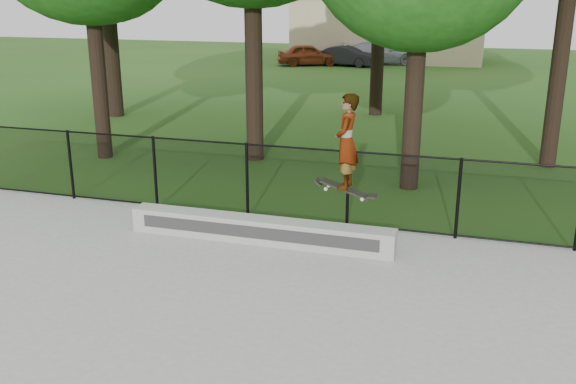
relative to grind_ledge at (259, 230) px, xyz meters
name	(u,v)px	position (x,y,z in m)	size (l,w,h in m)	color
concrete_slab	(68,383)	(-0.67, -4.70, -0.25)	(14.00, 12.00, 0.06)	gray
grind_ledge	(259,230)	(0.00, 0.00, 0.00)	(4.83, 0.40, 0.44)	#B4B3AF
car_a	(308,55)	(-6.90, 28.55, 0.37)	(1.53, 3.78, 1.30)	maroon
car_b	(347,56)	(-4.56, 28.93, 0.31)	(1.26, 3.27, 1.19)	black
car_c	(380,53)	(-2.80, 30.62, 0.41)	(1.93, 4.35, 1.37)	#9CA4B1
skater_airborne	(347,144)	(1.59, -0.28, 1.73)	(0.81, 0.57, 1.73)	black
chainlink_fence	(247,180)	(-0.67, 1.20, 0.53)	(16.06, 0.06, 1.50)	black
distant_building	(390,26)	(-2.67, 33.30, 1.88)	(12.40, 6.40, 4.30)	#C8AE8C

